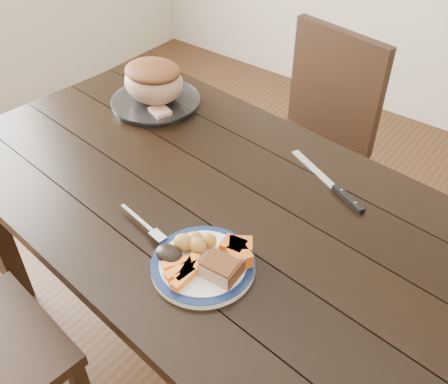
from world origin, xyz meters
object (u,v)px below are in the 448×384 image
Objects in this scene: serving_platter at (156,102)px; fork at (145,225)px; dining_table at (207,215)px; dinner_plate at (203,265)px; chair_far at (311,135)px; roast_joint at (154,82)px; pork_slice at (220,269)px; carving_knife at (339,191)px.

serving_platter is 1.71× the size of fork.
dinner_plate is at bearing -51.90° from dining_table.
chair_far reaches higher than roast_joint.
dining_table is 0.30m from dinner_plate.
dinner_plate is 3.05× the size of pork_slice.
fork is at bearing -95.30° from dining_table.
roast_joint is 0.72× the size of carving_knife.
chair_far reaches higher than dining_table.
carving_knife is at bearing 36.83° from dining_table.
pork_slice is at bearing 117.34° from chair_far.
fork is 0.83× the size of roast_joint.
chair_far is 3.11× the size of carving_knife.
carving_knife is at bearing -2.73° from serving_platter.
carving_knife is at bearing -2.73° from roast_joint.
chair_far is 0.67m from carving_knife.
serving_platter reaches higher than dining_table.
serving_platter is 3.74× the size of pork_slice.
dinner_plate is at bearing -38.02° from roast_joint.
dining_table is at bearing -30.39° from roast_joint.
dinner_plate is 0.46m from carving_knife.
dining_table is 6.79× the size of dinner_plate.
chair_far reaches higher than serving_platter.
roast_joint is at bearing -158.02° from carving_knife.
fork is at bearing -48.53° from serving_platter.
dinner_plate is (0.23, -0.96, 0.23)m from chair_far.
pork_slice is 0.38× the size of roast_joint.
pork_slice reaches higher than carving_knife.
pork_slice reaches higher than dinner_plate.
fork is at bearing 103.00° from chair_far.
carving_knife is at bearing 63.56° from fork.
carving_knife is (0.07, 0.45, -0.03)m from pork_slice.
pork_slice is 0.27× the size of carving_knife.
dining_table is 5.60× the size of carving_knife.
serving_platter is at bearing 149.61° from dining_table.
pork_slice is (0.67, -0.49, 0.03)m from serving_platter.
fork is (0.04, -0.95, 0.25)m from chair_far.
chair_far reaches higher than dinner_plate.
roast_joint reaches higher than fork.
pork_slice is 0.83m from roast_joint.
pork_slice is 0.46m from carving_knife.
dining_table is 0.54m from roast_joint.
dinner_plate is 0.79m from roast_joint.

